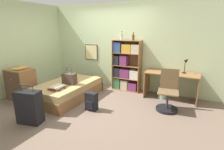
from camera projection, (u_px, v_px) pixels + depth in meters
The scene contains 17 objects.
ground_plane at pixel (88, 102), 4.56m from camera, with size 14.00×14.00×0.00m, color #756051.
wall_back at pixel (113, 46), 5.53m from camera, with size 10.00×0.09×2.60m.
wall_left at pixel (24, 47), 5.18m from camera, with size 0.06×10.00×2.60m.
bed at pixel (68, 90), 4.80m from camera, with size 1.13×1.87×0.43m.
handbag at pixel (69, 78), 4.59m from camera, with size 0.36×0.20×0.45m.
book_stack_on_bed at pixel (57, 87), 4.21m from camera, with size 0.34×0.39×0.09m.
suitcase at pixel (29, 107), 3.47m from camera, with size 0.53×0.36×0.80m.
dresser at pixel (21, 84), 4.62m from camera, with size 0.65×0.52×0.83m.
magazine_pile_on_dresser at pixel (21, 68), 4.51m from camera, with size 0.29×0.37×0.04m.
bookcase at pixel (125, 67), 5.28m from camera, with size 0.85×0.32×1.52m.
bottle_green at pixel (122, 37), 5.15m from camera, with size 0.07×0.07×0.25m.
bottle_brown at pixel (133, 37), 4.92m from camera, with size 0.07×0.07×0.22m.
desk at pixel (171, 80), 4.62m from camera, with size 1.35×0.59×0.73m.
desk_lamp at pixel (186, 63), 4.45m from camera, with size 0.15×0.11×0.41m.
desk_chair at pixel (168, 97), 4.05m from camera, with size 0.50×0.50×0.95m.
backpack at pixel (91, 101), 4.05m from camera, with size 0.27×0.19×0.43m.
waste_bin at pixel (162, 94), 4.76m from camera, with size 0.22×0.22×0.23m.
Camera 1 is at (2.46, -3.49, 1.86)m, focal length 28.00 mm.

